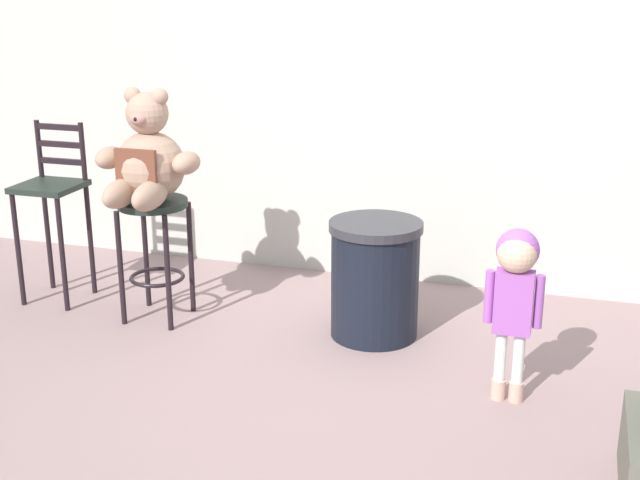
% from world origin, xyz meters
% --- Properties ---
extents(ground_plane, '(24.00, 24.00, 0.00)m').
position_xyz_m(ground_plane, '(0.00, 0.00, 0.00)').
color(ground_plane, gray).
extents(building_wall, '(6.36, 0.30, 3.22)m').
position_xyz_m(building_wall, '(0.00, 1.88, 1.61)').
color(building_wall, beige).
rests_on(building_wall, ground_plane).
extents(bar_stool_with_teddy, '(0.40, 0.40, 0.73)m').
position_xyz_m(bar_stool_with_teddy, '(-1.23, 0.66, 0.53)').
color(bar_stool_with_teddy, black).
rests_on(bar_stool_with_teddy, ground_plane).
extents(teddy_bear, '(0.62, 0.56, 0.64)m').
position_xyz_m(teddy_bear, '(-1.23, 0.62, 0.96)').
color(teddy_bear, tan).
rests_on(teddy_bear, bar_stool_with_teddy).
extents(child_walking, '(0.27, 0.22, 0.86)m').
position_xyz_m(child_walking, '(0.87, 0.23, 0.62)').
color(child_walking, '#C9A18F').
rests_on(child_walking, ground_plane).
extents(trash_bin, '(0.52, 0.52, 0.67)m').
position_xyz_m(trash_bin, '(0.07, 0.79, 0.34)').
color(trash_bin, black).
rests_on(trash_bin, ground_plane).
extents(bar_chair_empty, '(0.37, 0.37, 1.11)m').
position_xyz_m(bar_chair_empty, '(-1.97, 0.77, 0.65)').
color(bar_chair_empty, black).
rests_on(bar_chair_empty, ground_plane).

